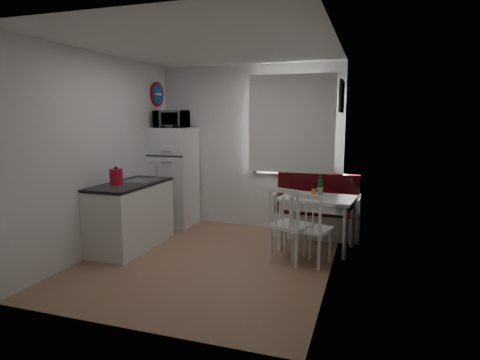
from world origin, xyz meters
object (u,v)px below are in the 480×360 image
(kitchen_counter, at_px, (131,215))
(fridge, at_px, (174,177))
(dining_table, at_px, (318,203))
(microwave, at_px, (171,119))
(wine_bottle, at_px, (320,185))
(bench, at_px, (316,215))
(chair_left, at_px, (290,217))
(kettle, at_px, (116,177))
(chair_right, at_px, (311,221))

(kitchen_counter, bearing_deg, fridge, 89.10)
(kitchen_counter, height_order, fridge, fridge)
(dining_table, distance_m, microwave, 2.70)
(wine_bottle, bearing_deg, kitchen_counter, -161.55)
(microwave, bearing_deg, bench, 3.95)
(chair_left, distance_m, wine_bottle, 0.86)
(kitchen_counter, height_order, wine_bottle, kitchen_counter)
(kitchen_counter, height_order, chair_left, kitchen_counter)
(bench, bearing_deg, microwave, -176.05)
(wine_bottle, bearing_deg, bench, 102.01)
(kitchen_counter, bearing_deg, dining_table, 16.40)
(bench, height_order, wine_bottle, wine_bottle)
(bench, bearing_deg, kettle, -142.97)
(dining_table, xyz_separation_m, kettle, (-2.39, -1.09, 0.39))
(chair_right, bearing_deg, kettle, -152.23)
(fridge, bearing_deg, chair_right, -26.07)
(kettle, height_order, wine_bottle, kettle)
(chair_left, xyz_separation_m, wine_bottle, (0.26, 0.77, 0.29))
(fridge, bearing_deg, wine_bottle, -9.97)
(chair_right, distance_m, microwave, 2.94)
(bench, distance_m, wine_bottle, 0.79)
(kitchen_counter, bearing_deg, kettle, -82.38)
(chair_right, xyz_separation_m, microwave, (-2.43, 1.14, 1.20))
(chair_right, bearing_deg, fridge, 171.64)
(chair_right, distance_m, kettle, 2.48)
(bench, distance_m, chair_right, 1.33)
(kettle, bearing_deg, chair_left, 11.12)
(fridge, bearing_deg, bench, 2.72)
(bench, xyz_separation_m, dining_table, (0.10, -0.64, 0.33))
(bench, height_order, fridge, fridge)
(kettle, bearing_deg, bench, 37.03)
(dining_table, bearing_deg, microwave, 175.47)
(chair_right, bearing_deg, chair_left, -161.13)
(bench, distance_m, fridge, 2.37)
(kitchen_counter, relative_size, dining_table, 1.27)
(microwave, bearing_deg, chair_right, -25.11)
(kettle, bearing_deg, wine_bottle, 26.33)
(chair_left, relative_size, chair_right, 1.07)
(kitchen_counter, bearing_deg, wine_bottle, 18.45)
(kitchen_counter, height_order, dining_table, kitchen_counter)
(dining_table, relative_size, chair_right, 1.99)
(kitchen_counter, distance_m, dining_table, 2.55)
(chair_left, height_order, chair_right, chair_left)
(bench, relative_size, wine_bottle, 4.34)
(bench, distance_m, microwave, 2.73)
(fridge, distance_m, microwave, 0.95)
(chair_right, bearing_deg, bench, 112.74)
(kitchen_counter, xyz_separation_m, microwave, (0.02, 1.19, 1.29))
(chair_right, relative_size, kettle, 2.01)
(chair_right, bearing_deg, dining_table, 108.79)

